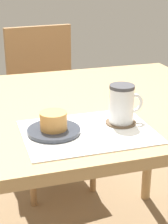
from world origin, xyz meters
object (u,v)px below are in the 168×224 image
Objects in this scene: wooden_chair at (47,99)px; pastry_plate at (54,131)px; dining_table at (81,123)px; pastry at (53,121)px; coffee_mug at (122,104)px.

pastry_plate is (-0.18, -1.01, 0.26)m from wooden_chair.
pastry is at bearing -122.78° from dining_table.
wooden_chair is at bearing 87.61° from dining_table.
pastry_plate is (-0.15, -0.24, 0.09)m from dining_table.
pastry_plate is at bearing 73.20° from wooden_chair.
wooden_chair reaches higher than pastry.
pastry is (-0.15, -0.24, 0.12)m from dining_table.
wooden_chair reaches higher than coffee_mug.
wooden_chair is 1.06m from coffee_mug.
dining_table is 9.34× the size of coffee_mug.
dining_table is 7.08× the size of pastry_plate.
pastry reaches higher than pastry_plate.
pastry_plate reaches higher than dining_table.
pastry is at bearing -177.84° from coffee_mug.
wooden_chair is 1.07m from pastry.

